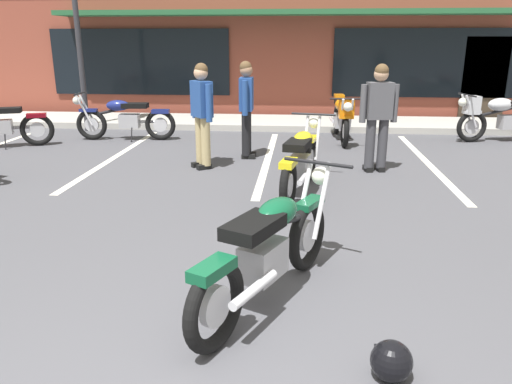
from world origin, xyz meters
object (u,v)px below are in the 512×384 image
motorcycle_red_sportbike (342,116)px  person_by_back_row (246,104)px  motorcycle_black_cruiser (124,118)px  helmet_on_pavement (391,361)px  motorcycle_orange_scrambler (501,116)px  motorcycle_foreground_classic (270,248)px  motorcycle_green_cafe_racer (301,160)px  person_in_black_shirt (379,112)px  person_in_shorts_foreground (202,110)px

motorcycle_red_sportbike → person_by_back_row: 2.46m
motorcycle_black_cruiser → helmet_on_pavement: 8.48m
motorcycle_orange_scrambler → person_by_back_row: bearing=-159.0°
motorcycle_black_cruiser → motorcycle_foreground_classic: bearing=-61.8°
motorcycle_foreground_classic → motorcycle_red_sportbike: (1.04, 6.69, 0.07)m
helmet_on_pavement → motorcycle_green_cafe_racer: bearing=98.5°
person_in_black_shirt → person_in_shorts_foreground: same height
motorcycle_green_cafe_racer → person_in_shorts_foreground: bearing=141.4°
motorcycle_green_cafe_racer → person_by_back_row: bearing=115.0°
motorcycle_orange_scrambler → motorcycle_foreground_classic: bearing=-121.6°
motorcycle_black_cruiser → helmet_on_pavement: (4.26, -7.32, -0.33)m
person_by_back_row → helmet_on_pavement: (1.54, -5.93, -0.82)m
person_in_shorts_foreground → motorcycle_green_cafe_racer: bearing=-38.6°
motorcycle_red_sportbike → helmet_on_pavement: bearing=-91.8°
motorcycle_black_cruiser → person_in_shorts_foreground: bearing=-46.4°
motorcycle_foreground_classic → helmet_on_pavement: size_ratio=7.54×
motorcycle_foreground_classic → motorcycle_green_cafe_racer: bearing=85.6°
person_in_shorts_foreground → motorcycle_black_cruiser: bearing=133.6°
motorcycle_black_cruiser → person_by_back_row: bearing=-27.2°
person_in_black_shirt → helmet_on_pavement: person_in_black_shirt is taller
motorcycle_black_cruiser → person_in_shorts_foreground: person_in_shorts_foreground is taller
motorcycle_black_cruiser → helmet_on_pavement: bearing=-59.8°
person_in_black_shirt → motorcycle_green_cafe_racer: bearing=-132.8°
motorcycle_green_cafe_racer → person_in_shorts_foreground: 2.09m
motorcycle_black_cruiser → person_in_shorts_foreground: (2.09, -2.19, 0.49)m
motorcycle_black_cruiser → motorcycle_orange_scrambler: bearing=4.0°
motorcycle_red_sportbike → person_in_shorts_foreground: 3.46m
motorcycle_black_cruiser → motorcycle_orange_scrambler: (7.73, 0.54, 0.07)m
motorcycle_foreground_classic → person_in_shorts_foreground: size_ratio=1.17×
person_in_black_shirt → person_by_back_row: bearing=159.5°
person_in_black_shirt → person_in_shorts_foreground: bearing=-180.0°
motorcycle_green_cafe_racer → motorcycle_orange_scrambler: (4.06, 4.00, 0.07)m
person_in_black_shirt → person_by_back_row: 2.29m
motorcycle_orange_scrambler → person_by_back_row: (-5.02, -1.93, 0.42)m
motorcycle_red_sportbike → person_by_back_row: (-1.78, -1.65, 0.42)m
motorcycle_red_sportbike → helmet_on_pavement: motorcycle_red_sportbike is taller
motorcycle_foreground_classic → person_by_back_row: 5.12m
motorcycle_foreground_classic → motorcycle_orange_scrambler: size_ratio=0.94×
motorcycle_red_sportbike → motorcycle_orange_scrambler: same height
motorcycle_red_sportbike → person_in_black_shirt: (0.36, -2.45, 0.42)m
motorcycle_red_sportbike → person_by_back_row: bearing=-137.1°
person_in_black_shirt → motorcycle_orange_scrambler: bearing=43.5°
motorcycle_green_cafe_racer → motorcycle_orange_scrambler: bearing=44.6°
motorcycle_foreground_classic → person_in_shorts_foreground: bearing=107.8°
person_in_shorts_foreground → person_by_back_row: bearing=52.0°
motorcycle_orange_scrambler → person_in_black_shirt: person_in_black_shirt is taller
motorcycle_green_cafe_racer → person_in_shorts_foreground: (-1.59, 1.27, 0.49)m
person_by_back_row → motorcycle_green_cafe_racer: bearing=-65.0°
motorcycle_foreground_classic → helmet_on_pavement: 1.25m
person_by_back_row → helmet_on_pavement: size_ratio=6.44×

